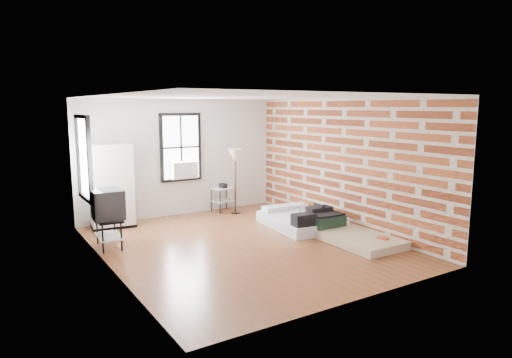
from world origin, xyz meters
TOP-DOWN VIEW (x-y plane):
  - ground at (0.00, 0.00)m, footprint 6.00×6.00m
  - room_shell at (0.23, 0.36)m, footprint 5.02×6.02m
  - mattress_main at (1.74, 0.47)m, footprint 1.49×1.91m
  - mattress_bare at (1.93, -0.75)m, footprint 1.07×2.00m
  - wardrobe at (-1.76, 2.65)m, footprint 0.97×0.61m
  - side_table at (1.01, 2.72)m, footprint 0.60×0.51m
  - floor_lamp at (1.16, 2.36)m, footprint 0.34×0.34m
  - tv_stand at (-2.21, 1.21)m, footprint 0.60×0.82m

SIDE VIEW (x-z plane):
  - ground at x=0.00m, z-range 0.00..0.00m
  - mattress_bare at x=1.93m, z-range -0.09..0.34m
  - mattress_main at x=1.74m, z-range -0.13..0.44m
  - side_table at x=1.01m, z-range 0.13..0.84m
  - tv_stand at x=-2.21m, z-range 0.24..1.35m
  - wardrobe at x=-1.76m, z-range 0.00..1.83m
  - floor_lamp at x=1.16m, z-range 0.56..2.16m
  - room_shell at x=0.23m, z-range 0.33..3.14m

